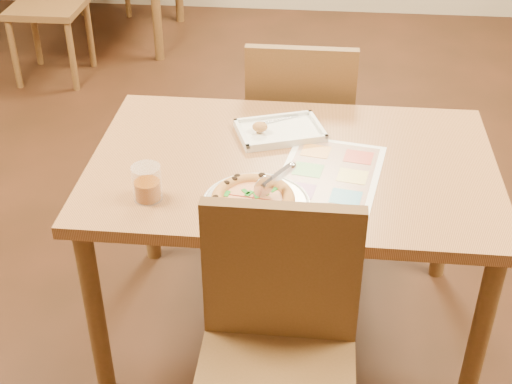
# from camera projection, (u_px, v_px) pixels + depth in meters

# --- Properties ---
(dining_table) EXTENTS (1.30, 0.85, 0.72)m
(dining_table) POSITION_uv_depth(u_px,v_px,m) (292.00, 184.00, 2.33)
(dining_table) COLOR #9E683F
(dining_table) RESTS_ON ground
(chair_near) EXTENTS (0.42, 0.42, 0.47)m
(chair_near) POSITION_uv_depth(u_px,v_px,m) (278.00, 330.00, 1.87)
(chair_near) COLOR brown
(chair_near) RESTS_ON ground
(chair_far) EXTENTS (0.42, 0.42, 0.47)m
(chair_far) POSITION_uv_depth(u_px,v_px,m) (300.00, 117.00, 2.87)
(chair_far) COLOR brown
(chair_far) RESTS_ON ground
(plate) EXTENTS (0.40, 0.40, 0.02)m
(plate) POSITION_uv_depth(u_px,v_px,m) (256.00, 204.00, 2.07)
(plate) COLOR white
(plate) RESTS_ON dining_table
(pizza) EXTENTS (0.24, 0.24, 0.04)m
(pizza) POSITION_uv_depth(u_px,v_px,m) (253.00, 199.00, 2.05)
(pizza) COLOR #DC954B
(pizza) RESTS_ON plate
(pizza_cutter) EXTENTS (0.11, 0.09, 0.08)m
(pizza_cutter) POSITION_uv_depth(u_px,v_px,m) (274.00, 179.00, 2.05)
(pizza_cutter) COLOR silver
(pizza_cutter) RESTS_ON pizza
(appetizer_tray) EXTENTS (0.33, 0.28, 0.05)m
(appetizer_tray) POSITION_uv_depth(u_px,v_px,m) (278.00, 132.00, 2.43)
(appetizer_tray) COLOR silver
(appetizer_tray) RESTS_ON dining_table
(glass_tumbler) EXTENTS (0.09, 0.09, 0.11)m
(glass_tumbler) POSITION_uv_depth(u_px,v_px,m) (147.00, 185.00, 2.08)
(glass_tumbler) COLOR #833D0A
(glass_tumbler) RESTS_ON dining_table
(menu) EXTENTS (0.37, 0.47, 0.00)m
(menu) POSITION_uv_depth(u_px,v_px,m) (330.00, 173.00, 2.22)
(menu) COLOR white
(menu) RESTS_ON dining_table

